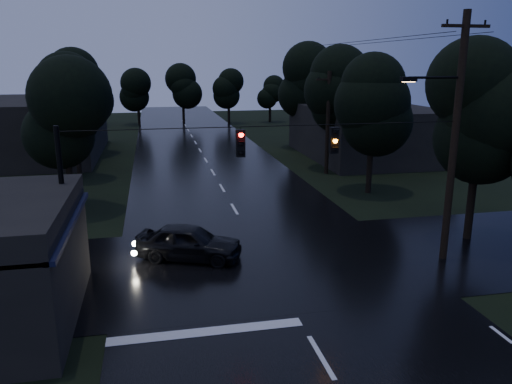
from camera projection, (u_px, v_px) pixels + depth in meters
name	position (u px, v px, depth m)	size (l,w,h in m)	color
main_road	(213.00, 173.00, 37.73)	(12.00, 120.00, 0.02)	black
cross_street	(266.00, 263.00, 20.67)	(60.00, 9.00, 0.02)	black
building_far_right	(366.00, 132.00, 43.73)	(10.00, 14.00, 4.40)	black
building_far_left	(40.00, 128.00, 43.82)	(10.00, 16.00, 5.00)	black
utility_pole_main	(453.00, 135.00, 19.87)	(3.50, 0.30, 10.00)	black
utility_pole_far	(328.00, 122.00, 36.50)	(2.00, 0.30, 7.50)	black
anchor_pole_left	(64.00, 211.00, 17.49)	(0.18, 0.18, 6.00)	black
span_signals	(287.00, 141.00, 18.51)	(15.00, 0.37, 1.12)	black
tree_corner_near	(481.00, 111.00, 22.09)	(4.48, 4.48, 9.44)	black
tree_left_a	(64.00, 116.00, 27.06)	(3.92, 3.92, 8.26)	black
tree_left_b	(73.00, 99.00, 34.43)	(4.20, 4.20, 8.85)	black
tree_left_c	(82.00, 87.00, 43.69)	(4.48, 4.48, 9.44)	black
tree_right_a	(373.00, 104.00, 30.52)	(4.20, 4.20, 8.85)	black
tree_right_b	(336.00, 91.00, 38.12)	(4.48, 4.48, 9.44)	black
tree_right_c	(305.00, 81.00, 47.63)	(4.76, 4.76, 10.03)	black
car	(189.00, 242.00, 20.91)	(1.78, 4.43, 1.51)	black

